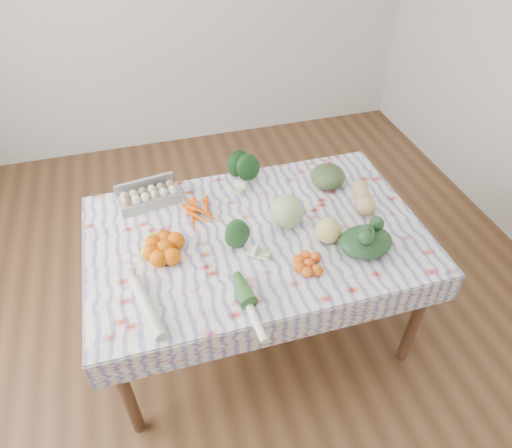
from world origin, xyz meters
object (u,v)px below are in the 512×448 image
butternut_squash (364,197)px  grapefruit (328,230)px  egg_carton (149,198)px  kabocha_squash (328,176)px  cabbage (287,212)px  dining_table (256,245)px

butternut_squash → grapefruit: grapefruit is taller
egg_carton → kabocha_squash: 0.97m
cabbage → grapefruit: size_ratio=1.33×
dining_table → butternut_squash: (0.60, 0.05, 0.14)m
egg_carton → butternut_squash: bearing=-25.1°
kabocha_squash → cabbage: (-0.33, -0.25, 0.02)m
egg_carton → kabocha_squash: size_ratio=1.66×
egg_carton → grapefruit: bearing=-41.4°
kabocha_squash → cabbage: bearing=-142.8°
kabocha_squash → cabbage: size_ratio=1.13×
dining_table → butternut_squash: size_ratio=6.99×
butternut_squash → dining_table: bearing=-159.1°
cabbage → grapefruit: 0.23m
butternut_squash → cabbage: bearing=-159.7°
egg_carton → cabbage: bearing=-37.3°
dining_table → cabbage: 0.24m
kabocha_squash → butternut_squash: (0.11, -0.22, -0.01)m
dining_table → cabbage: cabbage is taller
egg_carton → dining_table: bearing=-46.3°
dining_table → cabbage: (0.16, 0.02, 0.17)m
dining_table → butternut_squash: 0.62m
egg_carton → cabbage: (0.64, -0.35, 0.04)m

